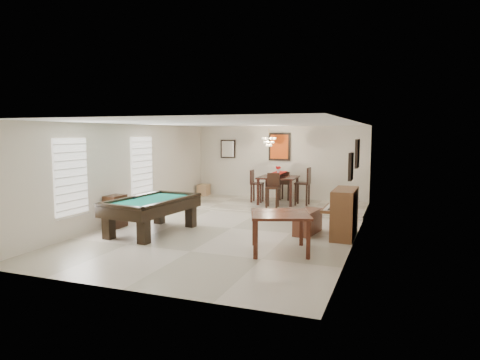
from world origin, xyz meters
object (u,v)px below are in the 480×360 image
Objects in this scene: dining_chair_south at (272,190)px; dining_chair_east at (302,186)px; apothecary_chest at (115,211)px; chandelier at (269,138)px; square_table at (280,232)px; dining_table at (278,188)px; pool_table at (152,216)px; flower_vase at (278,169)px; upright_piano at (339,213)px; corner_bench at (204,190)px; dining_chair_north at (285,186)px; dining_chair_west at (257,186)px; piano_bench at (308,222)px.

dining_chair_south is 1.06m from dining_chair_east.
chandelier is at bearing 55.96° from apothecary_chest.
square_table is 0.96× the size of dining_table.
pool_table is 10.63× the size of flower_vase.
dining_chair_east reaches higher than dining_table.
apothecary_chest is 5.74m from dining_chair_east.
upright_piano is 5.99× the size of flower_vase.
corner_bench is 3.46m from chandelier.
dining_table is 5.37× the size of flower_vase.
dining_chair_east is at bearing 7.78° from chandelier.
pool_table is 4.37m from upright_piano.
dining_table is at bearing 125.41° from upright_piano.
dining_chair_west is (-0.76, -0.74, 0.04)m from dining_chair_north.
dining_chair_south is 3.42m from corner_bench.
piano_bench is (3.49, 1.20, -0.12)m from pool_table.
dining_chair_east is (2.66, 4.43, 0.32)m from pool_table.
dining_chair_west is 1.64m from chandelier.
apothecary_chest is 3.67× the size of flower_vase.
upright_piano reaches higher than apothecary_chest.
upright_piano reaches higher than dining_chair_north.
dining_chair_north is 1.89m from chandelier.
pool_table reaches higher than corner_bench.
apothecary_chest is (-1.17, 0.17, 0.01)m from pool_table.
dining_chair_west is 1.51m from dining_chair_east.
pool_table is at bearing -8.16° from apothecary_chest.
upright_piano is at bearing -54.05° from dining_chair_south.
apothecary_chest is at bearing 147.93° from dining_chair_west.
chandelier is (2.74, -0.97, 1.88)m from corner_bench.
upright_piano reaches higher than square_table.
dining_chair_north is 1.11m from dining_chair_east.
dining_chair_west is at bearing 176.58° from dining_table.
dining_chair_east is (0.79, -0.03, 0.10)m from dining_table.
chandelier reaches higher than square_table.
dining_chair_north is at bearing 103.41° from square_table.
dining_chair_west is at bearing 176.58° from flower_vase.
pool_table is 2.07× the size of square_table.
corner_bench is (-2.28, 0.75, -0.32)m from dining_chair_west.
chandelier reaches higher than dining_chair_north.
flower_vase is at bearing -97.28° from dining_chair_west.
piano_bench is 0.84× the size of dining_table.
chandelier reaches higher than piano_bench.
dining_table is 1.15× the size of dining_chair_south.
flower_vase is at bearing 0.00° from dining_table.
dining_table is at bearing 72.89° from pool_table.
piano_bench is at bearing 111.81° from dining_chair_north.
piano_bench is at bearing 12.43° from apothecary_chest.
dining_chair_east is (0.76, 0.73, 0.08)m from dining_chair_south.
upright_piano is 1.12× the size of dining_chair_east.
chandelier is (-1.69, 4.85, 1.81)m from square_table.
square_table is at bearing -74.18° from flower_vase.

